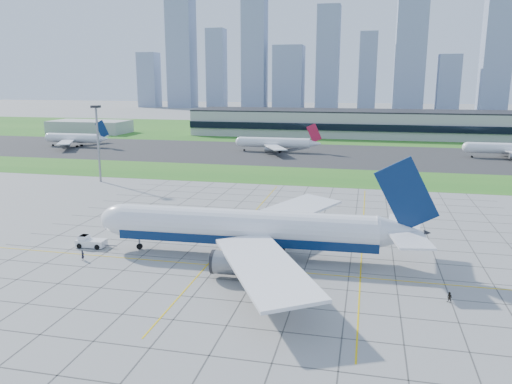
% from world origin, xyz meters
% --- Properties ---
extents(ground, '(1400.00, 1400.00, 0.00)m').
position_xyz_m(ground, '(0.00, 0.00, 0.00)').
color(ground, '#9D9C97').
rests_on(ground, ground).
extents(grass_median, '(700.00, 35.00, 0.04)m').
position_xyz_m(grass_median, '(0.00, 90.00, 0.02)').
color(grass_median, '#24661D').
rests_on(grass_median, ground).
extents(asphalt_taxiway, '(700.00, 75.00, 0.04)m').
position_xyz_m(asphalt_taxiway, '(0.00, 145.00, 0.03)').
color(asphalt_taxiway, '#383838').
rests_on(asphalt_taxiway, ground).
extents(grass_far, '(700.00, 145.00, 0.04)m').
position_xyz_m(grass_far, '(0.00, 255.00, 0.02)').
color(grass_far, '#24661D').
rests_on(grass_far, ground).
extents(apron_markings, '(120.00, 130.00, 0.03)m').
position_xyz_m(apron_markings, '(0.43, 11.09, 0.02)').
color(apron_markings, '#474744').
rests_on(apron_markings, ground).
extents(terminal, '(260.00, 43.00, 15.80)m').
position_xyz_m(terminal, '(40.00, 229.87, 7.89)').
color(terminal, '#B7B7B2').
rests_on(terminal, ground).
extents(service_block, '(50.00, 25.00, 8.00)m').
position_xyz_m(service_block, '(-160.00, 210.00, 4.00)').
color(service_block, '#B7B7B2').
rests_on(service_block, ground).
extents(light_mast, '(2.50, 2.50, 25.60)m').
position_xyz_m(light_mast, '(-70.00, 65.00, 16.18)').
color(light_mast, gray).
rests_on(light_mast, ground).
extents(city_skyline, '(523.00, 32.40, 160.00)m').
position_xyz_m(city_skyline, '(-8.71, 520.00, 59.09)').
color(city_skyline, '#8493AD').
rests_on(city_skyline, ground).
extents(airliner, '(65.60, 66.43, 20.64)m').
position_xyz_m(airliner, '(-3.54, 4.17, 5.64)').
color(airliner, white).
rests_on(airliner, ground).
extents(pushback_tug, '(8.72, 3.22, 2.42)m').
position_xyz_m(pushback_tug, '(-36.92, 2.52, 1.07)').
color(pushback_tug, white).
rests_on(pushback_tug, ground).
extents(crew_near, '(0.60, 0.79, 1.96)m').
position_xyz_m(crew_near, '(-34.02, -4.93, 0.98)').
color(crew_near, black).
rests_on(crew_near, ground).
extents(crew_far, '(1.08, 1.05, 1.75)m').
position_xyz_m(crew_far, '(31.62, -9.32, 0.87)').
color(crew_far, black).
rests_on(crew_far, ground).
extents(distant_jet_0, '(34.28, 42.66, 14.08)m').
position_xyz_m(distant_jet_0, '(-129.70, 145.17, 4.48)').
color(distant_jet_0, white).
rests_on(distant_jet_0, ground).
extents(distant_jet_1, '(39.46, 42.66, 14.08)m').
position_xyz_m(distant_jet_1, '(-24.97, 148.98, 4.49)').
color(distant_jet_1, white).
rests_on(distant_jet_1, ground).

